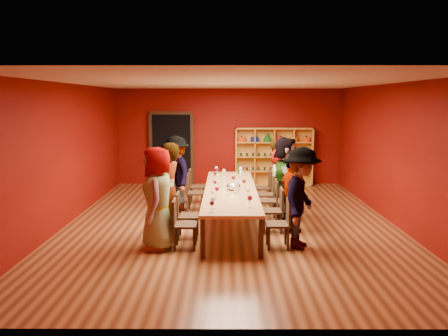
{
  "coord_description": "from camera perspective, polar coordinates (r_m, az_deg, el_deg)",
  "views": [
    {
      "loc": [
        -0.11,
        -9.23,
        2.63
      ],
      "look_at": [
        -0.14,
        0.33,
        1.15
      ],
      "focal_mm": 35.0,
      "sensor_mm": 36.0,
      "label": 1
    }
  ],
  "objects": [
    {
      "name": "person_left_1",
      "position": [
        8.39,
        -7.31,
        -3.0
      ],
      "size": [
        0.68,
        0.8,
        1.85
      ],
      "primitive_type": "imported",
      "rotation": [
        0.0,
        0.0,
        -1.9
      ],
      "color": "#C38288",
      "rests_on": "ground"
    },
    {
      "name": "wine_glass_12",
      "position": [
        10.73,
        -0.0,
        -0.44
      ],
      "size": [
        0.09,
        0.09,
        0.21
      ],
      "color": "white",
      "rests_on": "tasting_table"
    },
    {
      "name": "person_right_1",
      "position": [
        8.85,
        8.83,
        -3.53
      ],
      "size": [
        0.65,
        0.96,
        1.51
      ],
      "primitive_type": "imported",
      "rotation": [
        0.0,
        0.0,
        1.87
      ],
      "color": "#5989B8",
      "rests_on": "ground"
    },
    {
      "name": "chair_person_left_1",
      "position": [
        8.45,
        -5.28,
        -5.87
      ],
      "size": [
        0.42,
        0.42,
        0.89
      ],
      "color": "black",
      "rests_on": "ground"
    },
    {
      "name": "wine_glass_2",
      "position": [
        9.46,
        -0.74,
        -1.82
      ],
      "size": [
        0.08,
        0.08,
        0.19
      ],
      "color": "white",
      "rests_on": "tasting_table"
    },
    {
      "name": "tasting_table",
      "position": [
        9.43,
        0.85,
        -3.02
      ],
      "size": [
        1.1,
        4.5,
        0.75
      ],
      "color": "tan",
      "rests_on": "ground"
    },
    {
      "name": "chair_person_right_1",
      "position": [
        8.87,
        6.81,
        -5.19
      ],
      "size": [
        0.42,
        0.42,
        0.89
      ],
      "color": "black",
      "rests_on": "ground"
    },
    {
      "name": "wine_glass_18",
      "position": [
        10.98,
        -0.92,
        -0.25
      ],
      "size": [
        0.08,
        0.08,
        0.21
      ],
      "color": "white",
      "rests_on": "tasting_table"
    },
    {
      "name": "room_shell",
      "position": [
        9.3,
        0.86,
        1.82
      ],
      "size": [
        7.1,
        9.1,
        3.04
      ],
      "color": "brown",
      "rests_on": "ground"
    },
    {
      "name": "person_left_3",
      "position": [
        10.49,
        -6.23,
        -0.72
      ],
      "size": [
        0.92,
        1.26,
        1.81
      ],
      "primitive_type": "imported",
      "rotation": [
        0.0,
        0.0,
        -1.14
      ],
      "color": "silver",
      "rests_on": "ground"
    },
    {
      "name": "chair_person_right_2",
      "position": [
        9.74,
        6.2,
        -3.91
      ],
      "size": [
        0.42,
        0.42,
        0.89
      ],
      "color": "black",
      "rests_on": "ground"
    },
    {
      "name": "chair_person_left_0",
      "position": [
        7.89,
        -5.69,
        -6.95
      ],
      "size": [
        0.42,
        0.42,
        0.89
      ],
      "color": "black",
      "rests_on": "ground"
    },
    {
      "name": "wine_glass_10",
      "position": [
        10.45,
        -1.15,
        -0.78
      ],
      "size": [
        0.08,
        0.08,
        0.2
      ],
      "color": "white",
      "rests_on": "tasting_table"
    },
    {
      "name": "wine_glass_16",
      "position": [
        9.43,
        2.63,
        -1.79
      ],
      "size": [
        0.08,
        0.08,
        0.2
      ],
      "color": "white",
      "rests_on": "tasting_table"
    },
    {
      "name": "chair_person_left_4",
      "position": [
        11.27,
        -3.9,
        -2.14
      ],
      "size": [
        0.42,
        0.42,
        0.89
      ],
      "color": "black",
      "rests_on": "ground"
    },
    {
      "name": "carafe_a",
      "position": [
        9.61,
        -0.06,
        -1.83
      ],
      "size": [
        0.11,
        0.11,
        0.24
      ],
      "color": "white",
      "rests_on": "tasting_table"
    },
    {
      "name": "chair_person_right_3",
      "position": [
        10.37,
        5.83,
        -3.13
      ],
      "size": [
        0.42,
        0.42,
        0.89
      ],
      "color": "black",
      "rests_on": "ground"
    },
    {
      "name": "wine_glass_4",
      "position": [
        10.45,
        2.24,
        -0.68
      ],
      "size": [
        0.09,
        0.09,
        0.22
      ],
      "color": "white",
      "rests_on": "tasting_table"
    },
    {
      "name": "wine_glass_11",
      "position": [
        8.35,
        -1.44,
        -3.25
      ],
      "size": [
        0.08,
        0.08,
        0.19
      ],
      "color": "white",
      "rests_on": "tasting_table"
    },
    {
      "name": "person_right_4",
      "position": [
        11.12,
        6.9,
        -0.59
      ],
      "size": [
        0.57,
        0.69,
        1.66
      ],
      "primitive_type": "imported",
      "rotation": [
        0.0,
        0.0,
        1.81
      ],
      "color": "#121432",
      "rests_on": "ground"
    },
    {
      "name": "wine_glass_14",
      "position": [
        10.12,
        -0.82,
        -1.08
      ],
      "size": [
        0.08,
        0.08,
        0.2
      ],
      "color": "white",
      "rests_on": "tasting_table"
    },
    {
      "name": "chair_person_right_4",
      "position": [
        11.15,
        5.43,
        -2.27
      ],
      "size": [
        0.42,
        0.42,
        0.89
      ],
      "color": "black",
      "rests_on": "ground"
    },
    {
      "name": "spittoon_bowl",
      "position": [
        9.29,
        1.24,
        -2.42
      ],
      "size": [
        0.31,
        0.31,
        0.17
      ],
      "primitive_type": "ellipsoid",
      "color": "silver",
      "rests_on": "tasting_table"
    },
    {
      "name": "person_right_0",
      "position": [
        7.9,
        10.04,
        -3.89
      ],
      "size": [
        0.9,
        1.28,
        1.83
      ],
      "primitive_type": "imported",
      "rotation": [
        0.0,
        0.0,
        1.18
      ],
      "color": "silver",
      "rests_on": "ground"
    },
    {
      "name": "wine_glass_1",
      "position": [
        9.82,
        1.23,
        -1.33
      ],
      "size": [
        0.08,
        0.08,
        0.21
      ],
      "color": "white",
      "rests_on": "tasting_table"
    },
    {
      "name": "doorway",
      "position": [
        13.85,
        -6.84,
        2.49
      ],
      "size": [
        1.4,
        0.17,
        2.3
      ],
      "color": "black",
      "rests_on": "ground"
    },
    {
      "name": "wine_glass_9",
      "position": [
        7.76,
        3.38,
        -4.02
      ],
      "size": [
        0.09,
        0.09,
        0.22
      ],
      "color": "white",
      "rests_on": "tasting_table"
    },
    {
      "name": "wine_glass_17",
      "position": [
        8.44,
        3.12,
        -2.97
      ],
      "size": [
        0.09,
        0.09,
        0.22
      ],
      "color": "white",
      "rests_on": "tasting_table"
    },
    {
      "name": "carafe_b",
      "position": [
        8.97,
        1.63,
        -2.51
      ],
      "size": [
        0.14,
        0.14,
        0.27
      ],
      "color": "white",
      "rests_on": "tasting_table"
    },
    {
      "name": "wine_bottle",
      "position": [
        11.3,
        1.98,
        -0.2
      ],
      "size": [
        0.08,
        0.08,
        0.3
      ],
      "color": "#163D1A",
      "rests_on": "tasting_table"
    },
    {
      "name": "chair_person_left_3",
      "position": [
        10.53,
        -4.18,
        -2.92
      ],
      "size": [
        0.42,
        0.42,
        0.89
      ],
      "color": "black",
      "rests_on": "ground"
    },
    {
      "name": "wine_glass_8",
      "position": [
        9.37,
        -1.2,
        -1.91
      ],
      "size": [
        0.08,
        0.08,
        0.19
      ],
      "color": "white",
      "rests_on": "tasting_table"
    },
    {
      "name": "person_right_2",
      "position": [
        9.69,
        7.99,
        -1.4
      ],
      "size": [
        0.57,
        1.74,
        1.86
      ],
      "primitive_type": "imported",
      "rotation": [
        0.0,
        0.0,
        1.62
      ],
      "color": "#5379AB",
      "rests_on": "ground"
    },
    {
      "name": "wine_glass_6",
      "position": [
        8.58,
        -0.91,
        -2.81
      ],
      "size": [
        0.09,
        0.09,
        0.21
      ],
      "color": "white",
      "rests_on": "tasting_table"
    },
    {
      "name": "shelving_unit",
      "position": [
        13.73,
        6.48,
        1.86
      ],
      "size": [
        2.4,
        0.4,
        1.8
      ],
      "color": "gold",
      "rests_on": "ground"
    },
    {
      "name": "wine_glass_0",
      "position": [
        7.45,
        -1.58,
        -4.7
      ],
      "size": [
        0.08,
        0.08,
        0.2
      ],
      "color": "white",
      "rests_on": "tasting_table"
    },
    {
      "name": "wine_glass_13",
      "position": [
        8.9,
        0.83,
        -2.41
      ],
      "size": [
        0.08,
        0.08,
        0.2
      ],
      "color": "white",
      "rests_on": "tasting_table"
    },
    {
      "name": "person_right_3",
      "position": [
        10.34,
        7.37,
        -1.62
      ],
      "size": [
        0.45,
        0.77,
        1.55
      ],
      "primitive_type": "imported",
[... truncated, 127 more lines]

